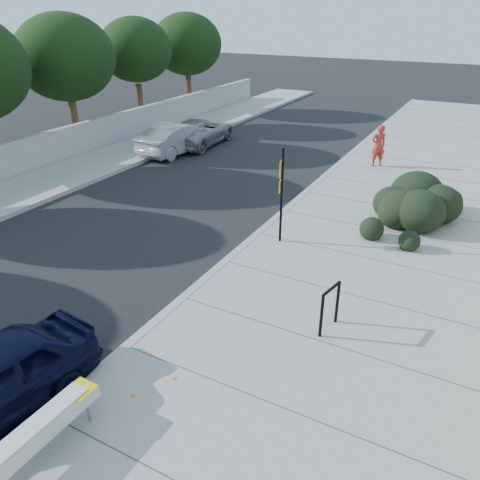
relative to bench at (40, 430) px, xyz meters
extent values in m
plane|color=black|center=(-0.60, 4.54, -0.64)|extent=(120.00, 120.00, 0.00)
cube|color=gray|center=(5.00, 9.54, -0.56)|extent=(11.20, 50.00, 0.15)
cube|color=gray|center=(-10.10, 9.54, -0.56)|extent=(3.00, 50.00, 0.15)
cube|color=#9E9E99|center=(-0.60, 9.54, -0.55)|extent=(0.22, 50.00, 0.17)
cube|color=#9E9E99|center=(-8.60, 9.54, -0.55)|extent=(0.22, 50.00, 0.17)
cube|color=#9E9E99|center=(-11.80, 9.54, 0.11)|extent=(0.30, 40.00, 1.50)
cylinder|color=#332114|center=(-13.10, 13.54, 0.56)|extent=(0.36, 0.36, 2.40)
ellipsoid|color=black|center=(-13.10, 13.54, 3.56)|extent=(4.60, 4.60, 3.91)
cylinder|color=#332114|center=(-13.10, 18.54, 0.56)|extent=(0.36, 0.36, 2.40)
ellipsoid|color=black|center=(-13.10, 18.54, 3.56)|extent=(4.00, 4.00, 3.40)
cylinder|color=#332114|center=(-13.10, 23.54, 0.56)|extent=(0.36, 0.36, 2.40)
ellipsoid|color=black|center=(-13.10, 23.54, 3.56)|extent=(4.40, 4.40, 3.74)
cylinder|color=gray|center=(-0.12, 0.78, -0.29)|extent=(0.05, 0.05, 0.39)
cylinder|color=gray|center=(0.15, 0.77, -0.29)|extent=(0.05, 0.05, 0.39)
cylinder|color=gray|center=(-0.13, 0.00, -0.13)|extent=(0.06, 1.55, 0.03)
cylinder|color=gray|center=(0.14, 0.00, -0.13)|extent=(0.06, 1.55, 0.03)
cube|color=#B2B2B2|center=(0.00, 0.00, 0.01)|extent=(0.44, 2.04, 0.21)
cube|color=yellow|center=(0.01, 0.80, 0.12)|extent=(0.42, 0.41, 0.02)
cylinder|color=black|center=(2.73, 4.69, 0.01)|extent=(0.07, 0.07, 1.00)
cylinder|color=black|center=(2.86, 5.33, 0.01)|extent=(0.07, 0.07, 1.00)
cylinder|color=black|center=(2.80, 5.01, 0.52)|extent=(0.20, 0.65, 0.07)
cube|color=black|center=(0.20, 8.37, 0.89)|extent=(0.08, 0.08, 2.76)
cube|color=yellow|center=(0.15, 8.35, 1.69)|extent=(0.09, 0.32, 0.45)
cube|color=yellow|center=(0.15, 8.35, 1.19)|extent=(0.09, 0.29, 0.34)
ellipsoid|color=black|center=(3.40, 11.54, 0.27)|extent=(2.86, 4.39, 1.52)
imported|color=#A9AAAE|center=(-8.10, 15.07, 0.08)|extent=(1.89, 4.48, 1.44)
imported|color=gray|center=(-8.03, 16.86, 0.00)|extent=(2.47, 4.77, 1.29)
imported|color=maroon|center=(0.90, 16.98, 0.39)|extent=(0.76, 0.73, 1.76)
camera|label=1|loc=(4.97, -2.96, 5.62)|focal=35.00mm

